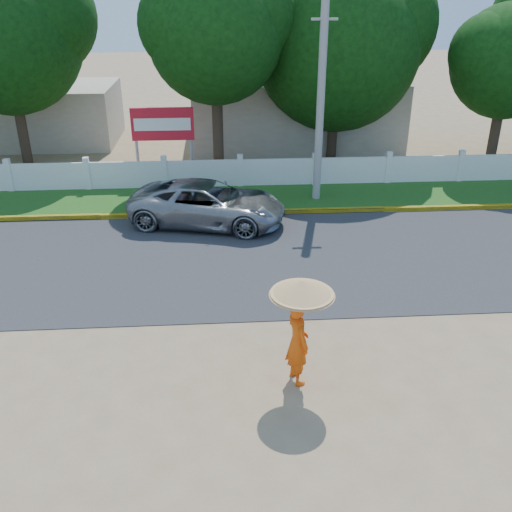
{
  "coord_description": "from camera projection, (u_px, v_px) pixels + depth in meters",
  "views": [
    {
      "loc": [
        -0.87,
        -10.71,
        7.46
      ],
      "look_at": [
        0.0,
        2.0,
        1.3
      ],
      "focal_mm": 40.0,
      "sensor_mm": 36.0,
      "label": 1
    }
  ],
  "objects": [
    {
      "name": "curb",
      "position": [
        244.0,
        213.0,
        20.11
      ],
      "size": [
        40.0,
        0.18,
        0.16
      ],
      "primitive_type": "cube",
      "color": "yellow",
      "rests_on": "ground"
    },
    {
      "name": "billboard",
      "position": [
        163.0,
        128.0,
        22.84
      ],
      "size": [
        2.5,
        0.13,
        2.95
      ],
      "color": "gray",
      "rests_on": "ground"
    },
    {
      "name": "ground",
      "position": [
        262.0,
        346.0,
        12.92
      ],
      "size": [
        120.0,
        120.0,
        0.0
      ],
      "primitive_type": "plane",
      "color": "#9E8460",
      "rests_on": "ground"
    },
    {
      "name": "grass_verge",
      "position": [
        242.0,
        198.0,
        21.67
      ],
      "size": [
        60.0,
        3.5,
        0.03
      ],
      "primitive_type": "cube",
      "color": "#2D601E",
      "rests_on": "ground"
    },
    {
      "name": "building_far",
      "position": [
        36.0,
        114.0,
        28.76
      ],
      "size": [
        8.0,
        5.0,
        2.8
      ],
      "primitive_type": "cube",
      "color": "#B7AD99",
      "rests_on": "ground"
    },
    {
      "name": "fence",
      "position": [
        240.0,
        173.0,
        22.74
      ],
      "size": [
        40.0,
        0.1,
        1.1
      ],
      "primitive_type": "cube",
      "color": "silver",
      "rests_on": "ground"
    },
    {
      "name": "monk_with_parasol",
      "position": [
        300.0,
        317.0,
        11.16
      ],
      "size": [
        1.28,
        1.28,
        2.33
      ],
      "color": "#D94C0B",
      "rests_on": "ground"
    },
    {
      "name": "tree_row",
      "position": [
        307.0,
        43.0,
        23.69
      ],
      "size": [
        35.82,
        8.06,
        9.1
      ],
      "color": "#473828",
      "rests_on": "ground"
    },
    {
      "name": "utility_pole",
      "position": [
        321.0,
        103.0,
        20.11
      ],
      "size": [
        0.28,
        0.28,
        7.12
      ],
      "primitive_type": "cylinder",
      "color": "gray",
      "rests_on": "ground"
    },
    {
      "name": "road",
      "position": [
        250.0,
        259.0,
        16.96
      ],
      "size": [
        60.0,
        7.0,
        0.02
      ],
      "primitive_type": "cube",
      "color": "#38383A",
      "rests_on": "ground"
    },
    {
      "name": "vehicle",
      "position": [
        208.0,
        204.0,
        19.12
      ],
      "size": [
        5.62,
        3.57,
        1.44
      ],
      "primitive_type": "imported",
      "rotation": [
        0.0,
        0.0,
        1.33
      ],
      "color": "gray",
      "rests_on": "ground"
    },
    {
      "name": "building_near",
      "position": [
        294.0,
        111.0,
        28.57
      ],
      "size": [
        10.0,
        6.0,
        3.2
      ],
      "primitive_type": "cube",
      "color": "#B7AD99",
      "rests_on": "ground"
    }
  ]
}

